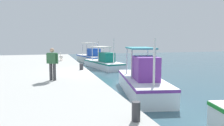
% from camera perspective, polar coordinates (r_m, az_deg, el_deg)
% --- Properties ---
extents(quay_pier, '(36.00, 10.00, 0.80)m').
position_cam_1_polar(quay_pier, '(14.54, -25.85, -4.33)').
color(quay_pier, '#B2B2AD').
rests_on(quay_pier, ground).
extents(fishing_boat_nearest, '(6.59, 3.21, 2.92)m').
position_cam_1_polar(fishing_boat_nearest, '(27.85, -5.51, 1.53)').
color(fishing_boat_nearest, white).
rests_on(fishing_boat_nearest, ground).
extents(fishing_boat_second, '(6.50, 3.09, 3.08)m').
position_cam_1_polar(fishing_boat_second, '(22.00, -2.25, 0.10)').
color(fishing_boat_second, white).
rests_on(fishing_boat_second, ground).
extents(fishing_boat_third, '(6.18, 2.97, 2.99)m').
position_cam_1_polar(fishing_boat_third, '(11.50, 8.21, -4.92)').
color(fishing_boat_third, white).
rests_on(fishing_boat_third, ground).
extents(pelican, '(0.97, 0.48, 0.82)m').
position_cam_1_polar(pelican, '(22.19, -13.53, 1.64)').
color(pelican, tan).
rests_on(pelican, quay_pier).
extents(fisherman_standing, '(0.42, 0.59, 1.69)m').
position_cam_1_polar(fisherman_standing, '(11.42, -15.76, 0.15)').
color(fisherman_standing, '#3F3F42').
rests_on(fisherman_standing, quay_pier).
extents(mooring_bollard_nearest, '(0.27, 0.27, 0.43)m').
position_cam_1_polar(mooring_bollard_nearest, '(15.16, -8.25, -1.00)').
color(mooring_bollard_nearest, '#333338').
rests_on(mooring_bollard_nearest, quay_pier).
extents(mooring_bollard_second, '(0.23, 0.23, 0.51)m').
position_cam_1_polar(mooring_bollard_second, '(5.68, 6.49, -12.82)').
color(mooring_bollard_second, '#333338').
rests_on(mooring_bollard_second, quay_pier).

